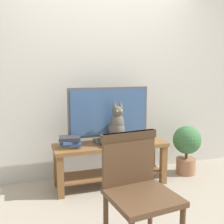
{
  "coord_description": "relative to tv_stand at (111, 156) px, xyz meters",
  "views": [
    {
      "loc": [
        -0.96,
        -2.32,
        1.39
      ],
      "look_at": [
        -0.01,
        0.59,
        0.89
      ],
      "focal_mm": 43.82,
      "sensor_mm": 36.0,
      "label": 1
    }
  ],
  "objects": [
    {
      "name": "wooden_chair",
      "position": [
        -0.19,
        -1.22,
        0.19
      ],
      "size": [
        0.51,
        0.51,
        0.91
      ],
      "color": "#513823",
      "rests_on": "ground"
    },
    {
      "name": "back_wall",
      "position": [
        0.01,
        0.47,
        1.04
      ],
      "size": [
        7.0,
        0.12,
        2.8
      ],
      "primitive_type": "cube",
      "color": "beige",
      "rests_on": "ground"
    },
    {
      "name": "ground_plane",
      "position": [
        0.01,
        -0.64,
        -0.36
      ],
      "size": [
        12.0,
        12.0,
        0.0
      ],
      "primitive_type": "plane",
      "color": "gray"
    },
    {
      "name": "tv_stand",
      "position": [
        0.0,
        0.0,
        0.0
      ],
      "size": [
        1.33,
        0.42,
        0.51
      ],
      "color": "brown",
      "rests_on": "ground"
    },
    {
      "name": "book_stack",
      "position": [
        -0.48,
        -0.02,
        0.22
      ],
      "size": [
        0.26,
        0.21,
        0.12
      ],
      "color": "olive",
      "rests_on": "tv_stand"
    },
    {
      "name": "media_box",
      "position": [
        0.05,
        -0.05,
        0.18
      ],
      "size": [
        0.37,
        0.26,
        0.06
      ],
      "color": "#2D2D30",
      "rests_on": "tv_stand"
    },
    {
      "name": "cat",
      "position": [
        0.06,
        -0.06,
        0.38
      ],
      "size": [
        0.2,
        0.31,
        0.45
      ],
      "color": "#514C47",
      "rests_on": "media_box"
    },
    {
      "name": "tv",
      "position": [
        0.0,
        0.08,
        0.5
      ],
      "size": [
        0.97,
        0.2,
        0.66
      ],
      "color": "#4C4C51",
      "rests_on": "tv_stand"
    },
    {
      "name": "potted_plant",
      "position": [
        1.06,
        0.03,
        0.02
      ],
      "size": [
        0.37,
        0.37,
        0.64
      ],
      "color": "#9E6B4C",
      "rests_on": "ground"
    }
  ]
}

